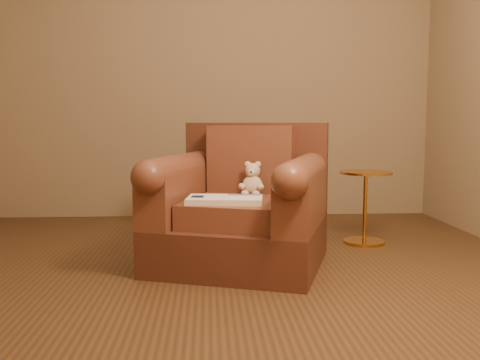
{
  "coord_description": "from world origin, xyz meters",
  "views": [
    {
      "loc": [
        -0.06,
        -2.95,
        0.88
      ],
      "look_at": [
        0.13,
        0.2,
        0.53
      ],
      "focal_mm": 40.0,
      "sensor_mm": 36.0,
      "label": 1
    }
  ],
  "objects": [
    {
      "name": "floor",
      "position": [
        0.0,
        0.0,
        0.0
      ],
      "size": [
        4.0,
        4.0,
        0.0
      ],
      "primitive_type": "plane",
      "color": "#4C311A",
      "rests_on": "ground"
    },
    {
      "name": "armchair",
      "position": [
        0.14,
        0.29,
        0.34
      ],
      "size": [
        1.21,
        1.18,
        0.87
      ],
      "rotation": [
        0.0,
        0.0,
        -0.32
      ],
      "color": "#4C2619",
      "rests_on": "floor"
    },
    {
      "name": "side_table",
      "position": [
        1.07,
        0.78,
        0.28
      ],
      "size": [
        0.37,
        0.37,
        0.52
      ],
      "color": "gold",
      "rests_on": "floor"
    },
    {
      "name": "guidebook",
      "position": [
        0.04,
        0.07,
        0.43
      ],
      "size": [
        0.46,
        0.3,
        0.03
      ],
      "rotation": [
        0.0,
        0.0,
        -0.11
      ],
      "color": "beige",
      "rests_on": "armchair"
    },
    {
      "name": "teddy_bear",
      "position": [
        0.22,
        0.35,
        0.5
      ],
      "size": [
        0.16,
        0.18,
        0.22
      ],
      "rotation": [
        0.0,
        0.0,
        -0.24
      ],
      "color": "beige",
      "rests_on": "armchair"
    }
  ]
}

